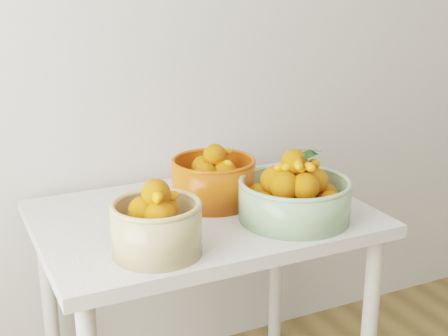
{
  "coord_description": "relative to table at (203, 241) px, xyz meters",
  "views": [
    {
      "loc": [
        -1.1,
        -0.04,
        1.47
      ],
      "look_at": [
        -0.37,
        1.5,
        0.92
      ],
      "focal_mm": 50.0,
      "sensor_mm": 36.0,
      "label": 1
    }
  ],
  "objects": [
    {
      "name": "bowl_cream",
      "position": [
        -0.22,
        -0.21,
        0.17
      ],
      "size": [
        0.29,
        0.29,
        0.21
      ],
      "rotation": [
        0.0,
        0.0,
        0.25
      ],
      "color": "tan",
      "rests_on": "table"
    },
    {
      "name": "table",
      "position": [
        0.0,
        0.0,
        0.0
      ],
      "size": [
        1.0,
        0.7,
        0.75
      ],
      "color": "silver",
      "rests_on": "ground"
    },
    {
      "name": "bowl_green",
      "position": [
        0.22,
        -0.16,
        0.17
      ],
      "size": [
        0.4,
        0.4,
        0.22
      ],
      "rotation": [
        0.0,
        0.0,
        0.21
      ],
      "color": "#8CB481",
      "rests_on": "table"
    },
    {
      "name": "bowl_orange",
      "position": [
        0.07,
        0.07,
        0.17
      ],
      "size": [
        0.3,
        0.3,
        0.19
      ],
      "rotation": [
        0.0,
        0.0,
        0.11
      ],
      "color": "#C4420D",
      "rests_on": "table"
    }
  ]
}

